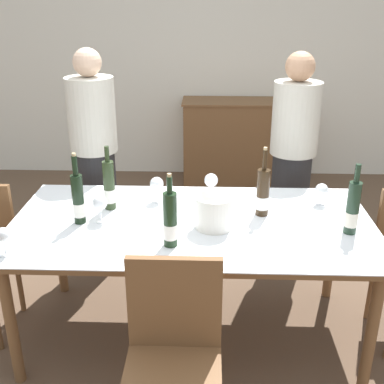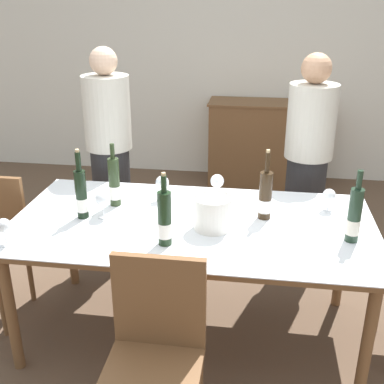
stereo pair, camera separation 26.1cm
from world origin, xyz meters
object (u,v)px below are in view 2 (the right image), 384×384
(wine_bottle_1, at_px, (265,196))
(chair_near_front, at_px, (155,346))
(sideboard_cabinet, at_px, (266,143))
(wine_glass_2, at_px, (4,227))
(wine_glass_0, at_px, (102,199))
(person_host, at_px, (110,161))
(wine_bottle_0, at_px, (165,220))
(person_guest_left, at_px, (307,169))
(ice_bucket, at_px, (213,212))
(wine_bottle_4, at_px, (114,183))
(wine_glass_1, at_px, (217,182))
(wine_glass_3, at_px, (329,196))
(wine_bottle_2, at_px, (81,194))
(wine_glass_4, at_px, (162,183))
(dining_table, at_px, (192,232))
(wine_bottle_3, at_px, (354,216))

(wine_bottle_1, relative_size, chair_near_front, 0.45)
(sideboard_cabinet, xyz_separation_m, wine_glass_2, (-1.32, -3.01, 0.41))
(chair_near_front, bearing_deg, wine_glass_0, 121.58)
(wine_glass_0, bearing_deg, person_host, 104.50)
(wine_bottle_0, bearing_deg, wine_glass_0, 147.78)
(wine_glass_2, distance_m, person_guest_left, 2.04)
(chair_near_front, xyz_separation_m, person_guest_left, (0.74, 1.64, 0.28))
(ice_bucket, xyz_separation_m, wine_bottle_1, (0.28, 0.17, 0.03))
(wine_bottle_4, distance_m, chair_near_front, 1.08)
(wine_glass_1, xyz_separation_m, chair_near_front, (-0.16, -1.10, -0.35))
(wine_glass_3, distance_m, person_host, 1.59)
(wine_bottle_1, bearing_deg, person_host, 147.76)
(wine_bottle_4, bearing_deg, wine_glass_1, 17.07)
(wine_bottle_2, xyz_separation_m, wine_glass_4, (0.40, 0.31, -0.03))
(wine_glass_1, relative_size, wine_glass_2, 1.11)
(wine_glass_1, distance_m, person_guest_left, 0.80)
(dining_table, bearing_deg, ice_bucket, -26.53)
(wine_bottle_4, relative_size, wine_glass_1, 2.43)
(wine_bottle_0, bearing_deg, wine_bottle_4, 131.79)
(wine_glass_1, distance_m, person_host, 0.95)
(wine_bottle_3, height_order, chair_near_front, wine_bottle_3)
(wine_glass_2, relative_size, wine_glass_4, 0.91)
(wine_glass_1, distance_m, chair_near_front, 1.16)
(dining_table, xyz_separation_m, person_guest_left, (0.69, 0.89, 0.09))
(sideboard_cabinet, distance_m, ice_bucket, 2.72)
(wine_glass_1, relative_size, wine_glass_3, 1.20)
(wine_glass_2, bearing_deg, dining_table, 23.43)
(person_host, distance_m, person_guest_left, 1.41)
(chair_near_front, bearing_deg, wine_glass_3, 51.15)
(wine_bottle_2, distance_m, person_guest_left, 1.60)
(wine_bottle_2, xyz_separation_m, wine_glass_1, (0.73, 0.38, -0.03))
(wine_glass_3, xyz_separation_m, wine_glass_4, (-0.99, 0.01, 0.02))
(wine_glass_2, relative_size, wine_glass_3, 1.08)
(wine_bottle_3, distance_m, wine_glass_3, 0.38)
(wine_bottle_2, height_order, wine_bottle_3, wine_bottle_2)
(wine_bottle_3, relative_size, wine_glass_3, 2.93)
(sideboard_cabinet, height_order, wine_glass_4, wine_glass_4)
(ice_bucket, bearing_deg, chair_near_front, -104.31)
(wine_bottle_3, height_order, person_guest_left, person_guest_left)
(wine_bottle_0, bearing_deg, sideboard_cabinet, 79.82)
(wine_bottle_2, height_order, wine_glass_2, wine_bottle_2)
(wine_glass_0, bearing_deg, wine_glass_1, 30.57)
(wine_bottle_3, height_order, wine_glass_0, wine_bottle_3)
(wine_bottle_4, xyz_separation_m, person_host, (-0.23, 0.65, -0.09))
(wine_bottle_2, height_order, person_host, person_host)
(sideboard_cabinet, relative_size, wine_bottle_2, 3.03)
(wine_bottle_1, bearing_deg, wine_glass_1, 140.84)
(wine_bottle_4, bearing_deg, dining_table, -18.69)
(wine_bottle_2, height_order, chair_near_front, wine_bottle_2)
(dining_table, height_order, person_guest_left, person_guest_left)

